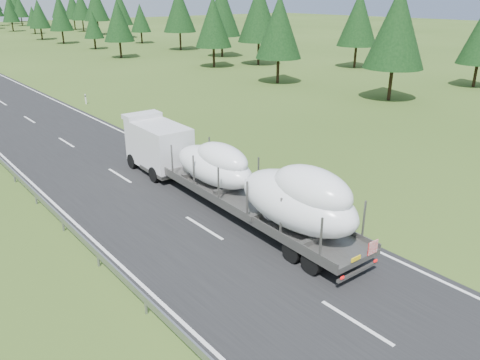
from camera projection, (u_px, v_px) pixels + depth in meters
ground at (204, 228)px, 22.45m from camera, size 400.00×400.00×0.00m
tree_line_right at (86, 9)px, 119.61m from camera, size 27.97×299.24×12.55m
boat_truck at (233, 174)px, 23.52m from camera, size 3.12×18.22×3.90m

